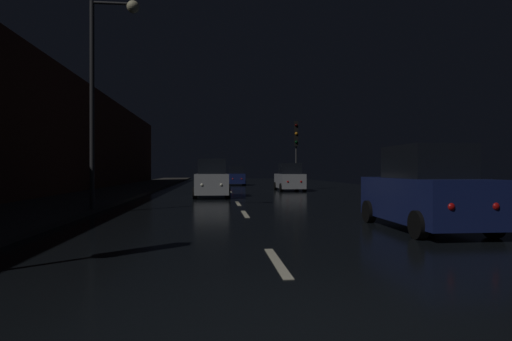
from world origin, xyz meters
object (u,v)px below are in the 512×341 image
Objects in this scene: streetlamp_overhead at (105,72)px; car_parked_right_far at (289,178)px; car_approaching_headlights at (212,180)px; car_distant_taillights at (236,177)px; traffic_light_far_right at (296,140)px; car_parked_right_near at (424,191)px.

streetlamp_overhead is 17.49m from car_parked_right_far.
car_approaching_headlights is at bearing 65.75° from streetlamp_overhead.
traffic_light_far_right is at bearing -156.17° from car_distant_taillights.
car_parked_right_far is at bearing 0.00° from car_parked_right_near.
car_parked_right_near reaches higher than car_parked_right_far.
streetlamp_overhead is 1.90× the size of car_parked_right_far.
streetlamp_overhead is at bearing 166.90° from car_distant_taillights.
car_parked_right_far is at bearing 57.49° from streetlamp_overhead.
car_distant_taillights is at bearing 16.91° from car_parked_right_far.
car_parked_right_near is (-0.80, -20.72, -2.83)m from traffic_light_far_right.
car_approaching_headlights is 17.22m from car_distant_taillights.
streetlamp_overhead is 1.78× the size of car_approaching_headlights.
streetlamp_overhead reaches higher than car_distant_taillights.
car_approaching_headlights reaches higher than car_parked_right_far.
car_distant_taillights is 30.15m from car_parked_right_near.
streetlamp_overhead is at bearing 147.49° from car_parked_right_far.
streetlamp_overhead reaches higher than car_approaching_headlights.
car_approaching_headlights is 8.33m from car_parked_right_far.
traffic_light_far_right is 10.44m from car_approaching_headlights.
streetlamp_overhead reaches higher than traffic_light_far_right.
car_approaching_headlights is at bearing 138.68° from car_parked_right_far.
car_distant_taillights is at bearing 6.26° from car_parked_right_near.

